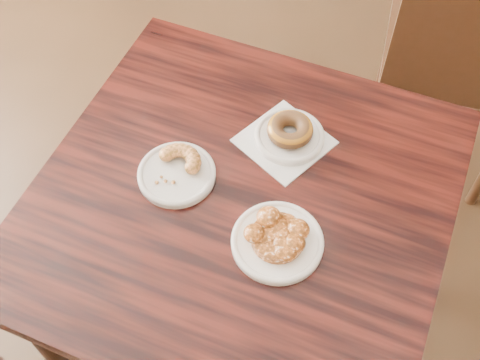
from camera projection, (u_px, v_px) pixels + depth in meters
The scene contains 10 objects.
floor at pixel (191, 348), 1.77m from camera, with size 5.00×5.00×0.00m, color black.
cafe_table at pixel (241, 278), 1.49m from camera, with size 0.80×0.80×0.75m, color black.
chair_far at pixel (456, 58), 1.82m from camera, with size 0.47×0.47×0.90m, color black, non-canonical shape.
napkin at pixel (284, 141), 1.26m from camera, with size 0.16×0.16×0.00m, color white.
plate_donut at pixel (289, 137), 1.25m from camera, with size 0.15×0.15×0.01m, color white.
plate_cruller at pixel (177, 174), 1.20m from camera, with size 0.16×0.16×0.01m, color silver.
plate_fritter at pixel (277, 242), 1.12m from camera, with size 0.17×0.17×0.01m, color white.
glazed_donut at pixel (290, 130), 1.23m from camera, with size 0.10×0.10×0.03m, color #975E16.
apple_fritter at pixel (278, 236), 1.10m from camera, with size 0.14×0.14×0.03m, color #452007, non-canonical shape.
cruller_fragment at pixel (176, 169), 1.19m from camera, with size 0.10×0.10×0.03m, color brown, non-canonical shape.
Camera 1 is at (0.42, -0.44, 1.74)m, focal length 45.00 mm.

